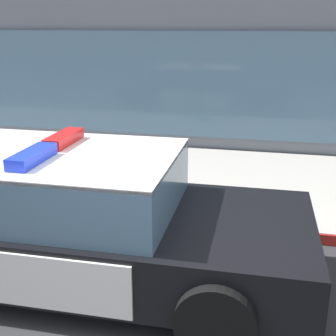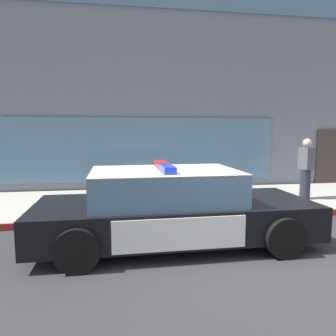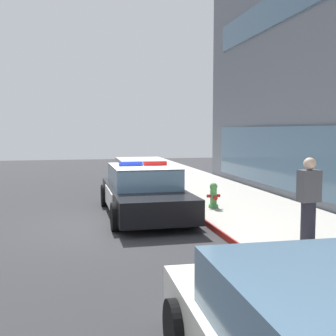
{
  "view_description": "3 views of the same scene",
  "coord_description": "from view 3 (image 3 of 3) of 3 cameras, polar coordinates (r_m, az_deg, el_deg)",
  "views": [
    {
      "loc": [
        0.69,
        -3.27,
        2.64
      ],
      "look_at": [
        -0.53,
        2.17,
        0.82
      ],
      "focal_mm": 47.47,
      "sensor_mm": 36.0,
      "label": 1
    },
    {
      "loc": [
        -2.26,
        -4.84,
        2.08
      ],
      "look_at": [
        -1.1,
        2.47,
        1.2
      ],
      "focal_mm": 33.72,
      "sensor_mm": 36.0,
      "label": 2
    },
    {
      "loc": [
        10.1,
        -1.11,
        2.39
      ],
      "look_at": [
        -0.72,
        1.29,
        1.37
      ],
      "focal_mm": 44.43,
      "sensor_mm": 36.0,
      "label": 3
    }
  ],
  "objects": [
    {
      "name": "ground",
      "position": [
        10.44,
        -6.13,
        -7.99
      ],
      "size": [
        48.0,
        48.0,
        0.0
      ],
      "primitive_type": "plane",
      "color": "#303033"
    },
    {
      "name": "fire_hydrant",
      "position": [
        12.01,
        6.27,
        -3.8
      ],
      "size": [
        0.34,
        0.39,
        0.73
      ],
      "color": "#4C994C",
      "rests_on": "sidewalk"
    },
    {
      "name": "sidewalk",
      "position": [
        11.48,
        13.32,
        -6.5
      ],
      "size": [
        48.0,
        3.6,
        0.15
      ],
      "primitive_type": "cube",
      "color": "#B2ADA3",
      "rests_on": "ground"
    },
    {
      "name": "police_cruiser",
      "position": [
        11.69,
        -3.34,
        -3.15
      ],
      "size": [
        5.0,
        2.19,
        1.49
      ],
      "rotation": [
        0.0,
        0.0,
        0.01
      ],
      "color": "black",
      "rests_on": "ground"
    },
    {
      "name": "curb_red_paint",
      "position": [
        10.82,
        4.58,
        -7.09
      ],
      "size": [
        28.8,
        0.04,
        0.14
      ],
      "primitive_type": "cube",
      "color": "maroon",
      "rests_on": "ground"
    },
    {
      "name": "pedestrian_on_sidewalk",
      "position": [
        8.49,
        18.73,
        -4.34
      ],
      "size": [
        0.3,
        0.43,
        1.71
      ],
      "rotation": [
        0.0,
        0.0,
        0.11
      ],
      "color": "#23232D",
      "rests_on": "sidewalk"
    }
  ]
}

